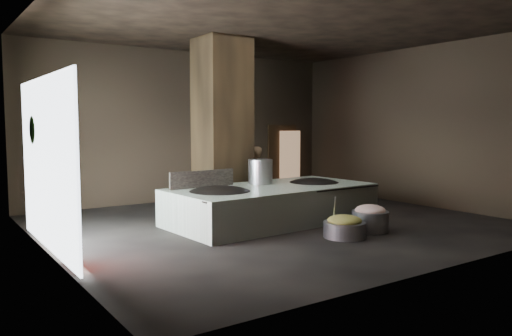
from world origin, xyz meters
TOP-DOWN VIEW (x-y plane):
  - floor at (0.00, 0.00)m, footprint 10.00×9.00m
  - ceiling at (0.00, 0.00)m, footprint 10.00×9.00m
  - back_wall at (0.00, 4.55)m, footprint 10.00×0.10m
  - front_wall at (0.00, -4.55)m, footprint 10.00×0.10m
  - left_wall at (-5.05, 0.00)m, footprint 0.10×9.00m
  - right_wall at (5.05, 0.00)m, footprint 0.10×9.00m
  - pillar at (-0.30, 1.90)m, footprint 1.20×1.20m
  - hearth_platform at (0.04, 0.18)m, footprint 5.01×2.62m
  - platform_cap at (0.04, 0.18)m, footprint 4.78×2.29m
  - wok_left at (-1.41, 0.13)m, footprint 1.54×1.54m
  - wok_left_rim at (-1.41, 0.13)m, footprint 1.57×1.57m
  - wok_right at (1.39, 0.23)m, footprint 1.43×1.43m
  - wok_right_rim at (1.39, 0.23)m, footprint 1.46×1.46m
  - stock_pot at (0.09, 0.73)m, footprint 0.59×0.59m
  - splash_guard at (-1.41, 0.93)m, footprint 1.70×0.16m
  - cook at (0.92, 2.19)m, footprint 0.73×0.64m
  - veg_basin at (0.30, -1.98)m, footprint 1.02×1.02m
  - veg_fill at (0.30, -1.98)m, footprint 0.71×0.71m
  - ladle at (0.15, -1.83)m, footprint 0.23×0.29m
  - meat_basin at (1.19, -1.85)m, footprint 0.86×0.86m
  - meat_fill at (1.19, -1.85)m, footprint 0.66×0.66m
  - doorway_near at (1.20, 4.45)m, footprint 1.18×0.08m
  - doorway_near_glow at (1.07, 4.58)m, footprint 0.85×0.04m
  - doorway_far at (3.60, 4.45)m, footprint 1.18×0.08m
  - doorway_far_glow at (3.84, 4.30)m, footprint 0.87×0.04m
  - left_opening at (-4.95, 0.20)m, footprint 0.04×4.20m
  - pavilion_sliver at (-4.88, -1.10)m, footprint 0.05×0.90m
  - tree_silhouette at (-4.85, 1.30)m, footprint 0.28×1.10m

SIDE VIEW (x-z plane):
  - floor at x=0.00m, z-range -0.10..0.00m
  - veg_basin at x=0.30m, z-range 0.00..0.32m
  - meat_basin at x=1.19m, z-range 0.00..0.43m
  - veg_fill at x=0.30m, z-range 0.24..0.46m
  - hearth_platform at x=0.04m, z-range 0.00..0.85m
  - meat_fill at x=1.19m, z-range 0.32..0.58m
  - ladle at x=0.15m, z-range 0.24..0.86m
  - wok_left at x=-1.41m, z-range 0.54..0.96m
  - wok_right at x=1.39m, z-range 0.55..0.95m
  - platform_cap at x=0.04m, z-range 0.80..0.83m
  - wok_left_rim at x=-1.41m, z-range 0.79..0.85m
  - wok_right_rim at x=1.39m, z-range 0.79..0.85m
  - cook at x=0.92m, z-range 0.00..1.69m
  - pavilion_sliver at x=-4.88m, z-range 0.00..1.70m
  - splash_guard at x=-1.41m, z-range 0.82..1.24m
  - doorway_near_glow at x=1.07m, z-range 0.04..2.06m
  - doorway_far_glow at x=3.84m, z-range 0.02..2.08m
  - doorway_near at x=1.20m, z-range -0.09..2.29m
  - doorway_far at x=3.60m, z-range -0.09..2.29m
  - stock_pot at x=0.09m, z-range 0.81..1.45m
  - left_opening at x=-4.95m, z-range 0.05..3.15m
  - tree_silhouette at x=-4.85m, z-range 1.65..2.75m
  - back_wall at x=0.00m, z-range 0.00..4.50m
  - front_wall at x=0.00m, z-range 0.00..4.50m
  - left_wall at x=-5.05m, z-range 0.00..4.50m
  - right_wall at x=5.05m, z-range 0.00..4.50m
  - pillar at x=-0.30m, z-range 0.00..4.50m
  - ceiling at x=0.00m, z-range 4.50..4.60m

